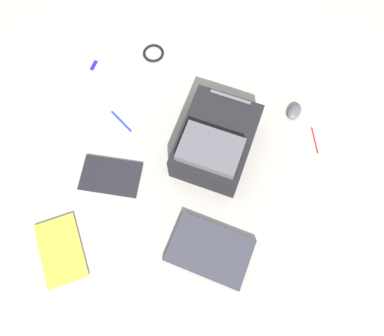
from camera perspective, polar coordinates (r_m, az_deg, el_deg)
ground_plane at (r=1.79m, az=-1.42°, el=0.16°), size 3.94×3.94×0.00m
backpack at (r=1.73m, az=3.41°, el=3.76°), size 0.36×0.43×0.22m
laptop at (r=1.68m, az=2.59°, el=-11.74°), size 0.37×0.28×0.03m
book_manual at (r=1.80m, az=-11.62°, el=-1.19°), size 0.27×0.18×0.01m
book_red at (r=1.78m, az=-18.35°, el=-11.27°), size 0.29×0.33×0.02m
computer_mouse at (r=1.94m, az=14.53°, el=7.92°), size 0.08×0.11×0.04m
cable_coil at (r=2.07m, az=-5.59°, el=16.15°), size 0.11×0.11×0.01m
pen_black at (r=1.92m, az=17.30°, el=3.88°), size 0.05×0.13×0.01m
pen_blue at (r=1.90m, az=-10.17°, el=6.68°), size 0.12×0.09×0.01m
usb_stick at (r=2.09m, az=-13.99°, el=14.21°), size 0.03×0.06×0.01m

